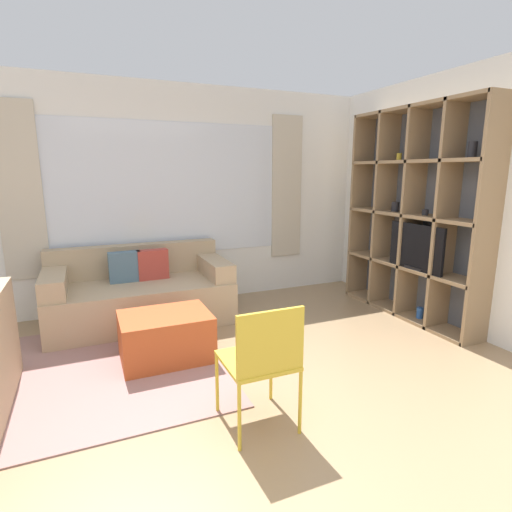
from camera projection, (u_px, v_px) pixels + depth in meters
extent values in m
plane|color=#9E7F5B|center=(291.00, 464.00, 2.32)|extent=(16.00, 16.00, 0.00)
cube|color=white|center=(170.00, 197.00, 4.93)|extent=(6.40, 0.07, 2.70)
cube|color=silver|center=(170.00, 189.00, 4.88)|extent=(2.86, 0.01, 1.60)
cube|color=beige|center=(20.00, 192.00, 4.25)|extent=(0.44, 0.03, 1.90)
cube|color=beige|center=(287.00, 187.00, 5.48)|extent=(0.44, 0.03, 1.90)
cube|color=white|center=(433.00, 200.00, 4.49)|extent=(0.07, 4.39, 2.70)
cube|color=gray|center=(88.00, 372.00, 3.37)|extent=(2.19, 2.06, 0.01)
cube|color=#515660|center=(423.00, 214.00, 4.58)|extent=(0.02, 1.85, 2.36)
cube|color=#997A56|center=(487.00, 225.00, 3.68)|extent=(0.34, 0.04, 2.36)
cube|color=#997A56|center=(446.00, 219.00, 4.10)|extent=(0.34, 0.04, 2.36)
cube|color=#997A56|center=(413.00, 215.00, 4.51)|extent=(0.34, 0.04, 2.36)
cube|color=#997A56|center=(385.00, 211.00, 4.93)|extent=(0.34, 0.04, 2.36)
cube|color=#997A56|center=(361.00, 208.00, 5.35)|extent=(0.34, 0.04, 2.36)
cube|color=#997A56|center=(405.00, 312.00, 4.76)|extent=(0.34, 1.85, 0.04)
cube|color=#997A56|center=(408.00, 266.00, 4.64)|extent=(0.34, 1.85, 0.04)
cube|color=#997A56|center=(413.00, 215.00, 4.51)|extent=(0.34, 1.85, 0.04)
cube|color=#997A56|center=(417.00, 162.00, 4.39)|extent=(0.34, 1.85, 0.04)
cube|color=#997A56|center=(421.00, 107.00, 4.27)|extent=(0.34, 1.85, 0.04)
cube|color=black|center=(416.00, 247.00, 4.33)|extent=(0.04, 0.74, 0.50)
cube|color=black|center=(416.00, 268.00, 4.39)|extent=(0.10, 0.24, 0.03)
cylinder|color=#2856A8|center=(420.00, 313.00, 4.51)|extent=(0.07, 0.07, 0.12)
cylinder|color=gold|center=(399.00, 157.00, 4.61)|extent=(0.06, 0.06, 0.08)
cylinder|color=#232328|center=(472.00, 150.00, 3.74)|extent=(0.08, 0.08, 0.15)
cylinder|color=#232328|center=(395.00, 207.00, 4.73)|extent=(0.09, 0.09, 0.11)
cube|color=gold|center=(423.00, 263.00, 4.41)|extent=(0.11, 0.11, 0.13)
cylinder|color=#232328|center=(425.00, 212.00, 4.32)|extent=(0.07, 0.07, 0.06)
cube|color=tan|center=(142.00, 302.00, 4.46)|extent=(1.94, 0.97, 0.46)
cube|color=tan|center=(135.00, 260.00, 4.73)|extent=(1.94, 0.18, 0.37)
cube|color=tan|center=(54.00, 282.00, 4.07)|extent=(0.24, 0.91, 0.20)
cube|color=tan|center=(214.00, 267.00, 4.72)|extent=(0.24, 0.91, 0.20)
cube|color=slate|center=(125.00, 267.00, 4.43)|extent=(0.34, 0.12, 0.34)
cube|color=#AD3D33|center=(153.00, 264.00, 4.54)|extent=(0.35, 0.14, 0.34)
cube|color=#B74C23|center=(166.00, 337.00, 3.58)|extent=(0.78, 0.59, 0.43)
cylinder|color=gold|center=(271.00, 372.00, 2.94)|extent=(0.02, 0.02, 0.44)
cylinder|color=gold|center=(217.00, 383.00, 2.78)|extent=(0.02, 0.02, 0.44)
cylinder|color=gold|center=(300.00, 402.00, 2.55)|extent=(0.02, 0.02, 0.44)
cylinder|color=gold|center=(239.00, 418.00, 2.39)|extent=(0.02, 0.02, 0.44)
cube|color=gold|center=(257.00, 360.00, 2.61)|extent=(0.44, 0.46, 0.02)
cube|color=gold|center=(271.00, 343.00, 2.38)|extent=(0.44, 0.02, 0.40)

